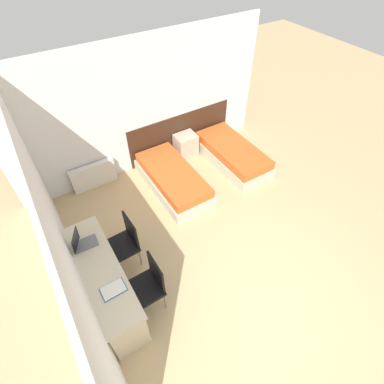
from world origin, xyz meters
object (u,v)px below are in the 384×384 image
nightstand (186,146)px  laptop (82,243)px  bed_near_window (173,179)px  chair_near_notebook (148,284)px  chair_near_laptop (124,242)px  bed_near_door (232,154)px

nightstand → laptop: (-2.83, -1.81, 0.56)m
bed_near_window → laptop: (-2.06, -1.06, 0.63)m
bed_near_window → nightstand: (0.77, 0.75, 0.07)m
nightstand → chair_near_notebook: bearing=-129.7°
chair_near_notebook → chair_near_laptop: bearing=89.5°
chair_near_laptop → laptop: 0.65m
bed_near_window → chair_near_notebook: size_ratio=1.96×
bed_near_window → nightstand: size_ratio=3.38×
bed_near_window → nightstand: 1.07m
chair_near_laptop → laptop: (-0.56, 0.07, 0.32)m
bed_near_door → nightstand: size_ratio=3.38×
chair_near_notebook → laptop: laptop is taller
chair_near_notebook → laptop: (-0.56, 0.91, 0.32)m
nightstand → chair_near_laptop: (-2.26, -1.88, 0.24)m
nightstand → chair_near_laptop: 2.95m
bed_near_door → nightstand: bearing=135.7°
nightstand → chair_near_laptop: size_ratio=0.58×
bed_near_door → chair_near_laptop: bearing=-159.5°
bed_near_door → chair_near_notebook: bearing=-146.9°
nightstand → chair_near_laptop: bearing=-140.3°
chair_near_notebook → laptop: 1.12m
chair_near_notebook → nightstand: bearing=49.7°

